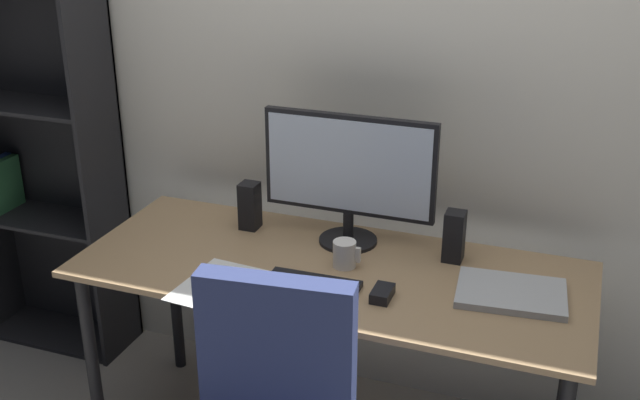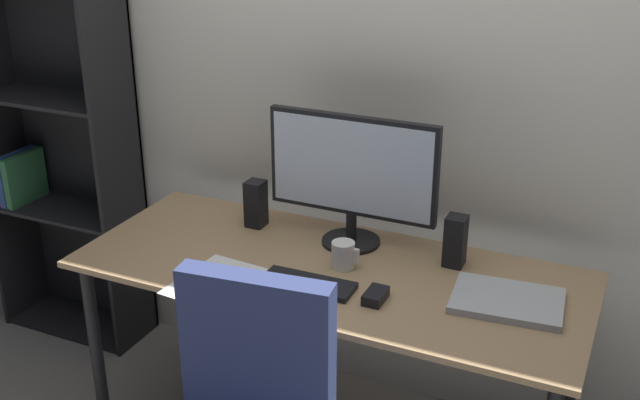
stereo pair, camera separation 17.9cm
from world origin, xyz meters
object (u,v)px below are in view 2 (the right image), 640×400
(desk, at_px, (329,290))
(bookshelf, at_px, (62,155))
(coffee_mug, at_px, (343,255))
(laptop, at_px, (507,301))
(speaker_left, at_px, (256,204))
(monitor, at_px, (352,172))
(speaker_right, at_px, (455,241))
(keyboard, at_px, (308,284))
(mouse, at_px, (376,296))

(desk, distance_m, bookshelf, 1.44)
(coffee_mug, bearing_deg, laptop, -1.32)
(speaker_left, xyz_separation_m, bookshelf, (-1.02, 0.15, -0.02))
(desk, relative_size, speaker_left, 9.68)
(monitor, bearing_deg, speaker_left, -178.76)
(coffee_mug, bearing_deg, speaker_left, 158.14)
(monitor, height_order, speaker_right, monitor)
(speaker_left, height_order, bookshelf, bookshelf)
(desk, bearing_deg, monitor, 91.61)
(keyboard, height_order, laptop, laptop)
(keyboard, distance_m, speaker_left, 0.49)
(bookshelf, bearing_deg, laptop, -9.40)
(laptop, bearing_deg, desk, 175.58)
(coffee_mug, bearing_deg, monitor, 104.81)
(monitor, relative_size, speaker_left, 3.45)
(desk, distance_m, speaker_left, 0.45)
(laptop, relative_size, speaker_right, 1.88)
(speaker_right, bearing_deg, speaker_left, 180.00)
(laptop, xyz_separation_m, speaker_right, (-0.21, 0.18, 0.07))
(desk, distance_m, laptop, 0.58)
(mouse, relative_size, coffee_mug, 1.06)
(mouse, xyz_separation_m, speaker_right, (0.15, 0.32, 0.07))
(monitor, distance_m, keyboard, 0.42)
(desk, height_order, laptop, laptop)
(keyboard, distance_m, coffee_mug, 0.17)
(keyboard, height_order, mouse, mouse)
(desk, bearing_deg, laptop, 0.96)
(coffee_mug, distance_m, speaker_left, 0.44)
(keyboard, bearing_deg, desk, 85.08)
(desk, bearing_deg, speaker_right, 27.42)
(desk, bearing_deg, speaker_left, 153.28)
(desk, relative_size, laptop, 5.14)
(mouse, relative_size, speaker_right, 0.56)
(desk, height_order, keyboard, keyboard)
(bookshelf, bearing_deg, speaker_left, -8.24)
(laptop, distance_m, speaker_right, 0.28)
(desk, bearing_deg, bookshelf, 166.51)
(bookshelf, bearing_deg, coffee_mug, -12.30)
(laptop, xyz_separation_m, bookshelf, (-1.96, 0.32, 0.06))
(keyboard, relative_size, speaker_left, 1.71)
(desk, height_order, bookshelf, bookshelf)
(keyboard, xyz_separation_m, laptop, (0.58, 0.15, 0.00))
(speaker_left, relative_size, speaker_right, 1.00)
(monitor, height_order, mouse, monitor)
(monitor, height_order, laptop, monitor)
(coffee_mug, height_order, speaker_right, speaker_right)
(coffee_mug, distance_m, laptop, 0.53)
(mouse, height_order, speaker_left, speaker_left)
(speaker_right, bearing_deg, coffee_mug, -152.72)
(speaker_left, relative_size, bookshelf, 0.10)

